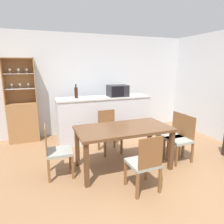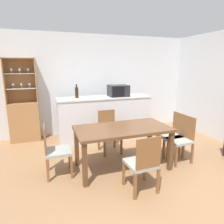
{
  "view_description": "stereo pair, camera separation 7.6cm",
  "coord_description": "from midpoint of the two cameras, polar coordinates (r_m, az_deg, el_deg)",
  "views": [
    {
      "loc": [
        -1.47,
        -2.55,
        1.76
      ],
      "look_at": [
        -0.08,
        1.17,
        0.84
      ],
      "focal_mm": 32.0,
      "sensor_mm": 36.0,
      "label": 1
    },
    {
      "loc": [
        -1.4,
        -2.57,
        1.76
      ],
      "look_at": [
        -0.08,
        1.17,
        0.84
      ],
      "focal_mm": 32.0,
      "sensor_mm": 36.0,
      "label": 2
    }
  ],
  "objects": [
    {
      "name": "dining_table",
      "position": [
        3.43,
        2.65,
        -5.83
      ],
      "size": [
        1.6,
        0.83,
        0.74
      ],
      "color": "brown",
      "rests_on": "ground_plane"
    },
    {
      "name": "kitchen_counter",
      "position": [
        4.86,
        -2.76,
        -1.72
      ],
      "size": [
        2.23,
        0.59,
        1.04
      ],
      "color": "silver",
      "rests_on": "ground_plane"
    },
    {
      "name": "dining_chair_side_right_far",
      "position": [
        4.15,
        16.32,
        -6.21
      ],
      "size": [
        0.41,
        0.41,
        0.86
      ],
      "rotation": [
        0.0,
        0.0,
        1.59
      ],
      "color": "#999E93",
      "rests_on": "ground_plane"
    },
    {
      "name": "dining_chair_side_left_far",
      "position": [
        3.38,
        -16.23,
        -10.64
      ],
      "size": [
        0.42,
        0.42,
        0.86
      ],
      "rotation": [
        0.0,
        0.0,
        -1.61
      ],
      "color": "#999E93",
      "rests_on": "ground_plane"
    },
    {
      "name": "ground_plane",
      "position": [
        3.42,
        7.94,
        -18.02
      ],
      "size": [
        18.0,
        18.0,
        0.0
      ],
      "primitive_type": "plane",
      "color": "#936B47"
    },
    {
      "name": "microwave",
      "position": [
        4.83,
        1.15,
        6.11
      ],
      "size": [
        0.46,
        0.38,
        0.27
      ],
      "color": "#232328",
      "rests_on": "kitchen_counter"
    },
    {
      "name": "wall_back",
      "position": [
        5.41,
        -5.07,
        7.88
      ],
      "size": [
        6.8,
        0.06,
        2.55
      ],
      "color": "silver",
      "rests_on": "ground_plane"
    },
    {
      "name": "wine_bottle",
      "position": [
        4.64,
        -10.68,
        5.52
      ],
      "size": [
        0.07,
        0.07,
        0.32
      ],
      "color": "black",
      "rests_on": "kitchen_counter"
    },
    {
      "name": "dining_chair_side_right_near",
      "position": [
        3.96,
        18.46,
        -7.26
      ],
      "size": [
        0.42,
        0.42,
        0.86
      ],
      "rotation": [
        0.0,
        0.0,
        1.61
      ],
      "color": "#999E93",
      "rests_on": "ground_plane"
    },
    {
      "name": "dining_chair_head_far",
      "position": [
        4.15,
        -1.38,
        -5.66
      ],
      "size": [
        0.42,
        0.42,
        0.86
      ],
      "rotation": [
        0.0,
        0.0,
        3.18
      ],
      "color": "#999E93",
      "rests_on": "ground_plane"
    },
    {
      "name": "dining_chair_head_near",
      "position": [
        2.92,
        8.45,
        -14.25
      ],
      "size": [
        0.41,
        0.41,
        0.86
      ],
      "rotation": [
        0.0,
        0.0,
        0.04
      ],
      "color": "#999E93",
      "rests_on": "ground_plane"
    },
    {
      "name": "display_cabinet",
      "position": [
        5.14,
        -24.44,
        -1.13
      ],
      "size": [
        0.67,
        0.35,
        1.93
      ],
      "color": "#A37042",
      "rests_on": "ground_plane"
    }
  ]
}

